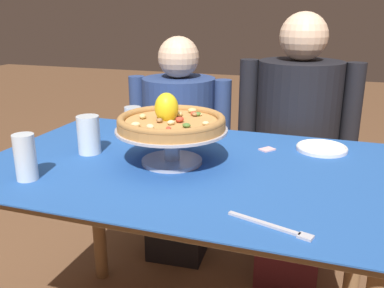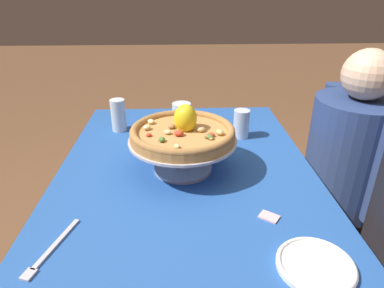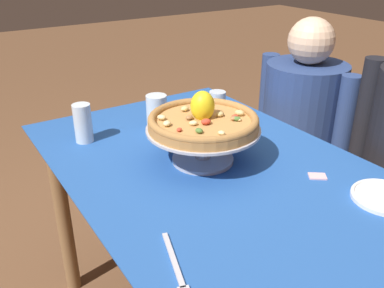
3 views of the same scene
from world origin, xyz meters
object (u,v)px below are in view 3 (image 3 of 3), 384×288
at_px(side_plate, 384,197).
at_px(pizza, 203,120).
at_px(water_glass_back_left, 217,108).
at_px(sugar_packet, 317,176).
at_px(water_glass_side_left, 157,115).
at_px(diner_left, 298,145).
at_px(pizza_stand, 203,139).
at_px(water_glass_front_left, 83,125).
at_px(dinner_fork, 176,267).

bearing_deg(side_plate, pizza, -147.58).
height_order(water_glass_back_left, sugar_packet, water_glass_back_left).
height_order(water_glass_side_left, diner_left, diner_left).
bearing_deg(pizza_stand, water_glass_back_left, 136.88).
distance_m(sugar_packet, diner_left, 0.73).
distance_m(pizza, water_glass_side_left, 0.31).
bearing_deg(pizza_stand, water_glass_front_left, -142.52).
bearing_deg(water_glass_front_left, water_glass_side_left, 81.01).
bearing_deg(pizza, water_glass_front_left, -142.30).
xyz_separation_m(water_glass_front_left, diner_left, (0.10, 0.96, -0.29)).
height_order(water_glass_front_left, side_plate, water_glass_front_left).
bearing_deg(pizza, diner_left, 108.83).
height_order(pizza_stand, water_glass_front_left, water_glass_front_left).
relative_size(dinner_fork, diner_left, 0.18).
distance_m(pizza_stand, water_glass_back_left, 0.35).
relative_size(water_glass_side_left, diner_left, 0.11).
bearing_deg(water_glass_front_left, sugar_packet, 38.77).
relative_size(pizza, dinner_fork, 1.66).
height_order(pizza, side_plate, pizza).
xyz_separation_m(pizza, dinner_fork, (0.37, -0.32, -0.13)).
bearing_deg(side_plate, sugar_packet, -161.90).
bearing_deg(sugar_packet, water_glass_front_left, -141.23).
bearing_deg(pizza, water_glass_back_left, 136.85).
bearing_deg(sugar_packet, water_glass_back_left, 178.72).
xyz_separation_m(pizza_stand, dinner_fork, (0.37, -0.32, -0.07)).
distance_m(side_plate, sugar_packet, 0.19).
distance_m(pizza_stand, pizza, 0.06).
height_order(water_glass_back_left, water_glass_side_left, water_glass_side_left).
xyz_separation_m(water_glass_back_left, water_glass_side_left, (-0.05, -0.24, 0.01)).
relative_size(pizza, sugar_packet, 6.68).
xyz_separation_m(pizza_stand, water_glass_side_left, (-0.30, 0.00, -0.02)).
xyz_separation_m(water_glass_side_left, side_plate, (0.74, 0.28, -0.05)).
bearing_deg(pizza, pizza_stand, -36.50).
height_order(pizza, dinner_fork, pizza).
relative_size(pizza, water_glass_side_left, 2.60).
distance_m(pizza, water_glass_back_left, 0.36).
xyz_separation_m(pizza, water_glass_side_left, (-0.30, -0.00, -0.08)).
distance_m(dinner_fork, sugar_packet, 0.55).
relative_size(pizza_stand, water_glass_side_left, 2.72).
relative_size(side_plate, dinner_fork, 0.85).
height_order(water_glass_side_left, sugar_packet, water_glass_side_left).
bearing_deg(water_glass_side_left, water_glass_back_left, 78.97).
height_order(side_plate, sugar_packet, side_plate).
height_order(water_glass_front_left, sugar_packet, water_glass_front_left).
height_order(side_plate, dinner_fork, side_plate).
xyz_separation_m(water_glass_side_left, diner_left, (0.06, 0.70, -0.28)).
bearing_deg(water_glass_front_left, pizza, 37.70).
bearing_deg(water_glass_back_left, dinner_fork, -41.72).
xyz_separation_m(side_plate, dinner_fork, (-0.08, -0.60, -0.01)).
bearing_deg(dinner_fork, side_plate, 82.88).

